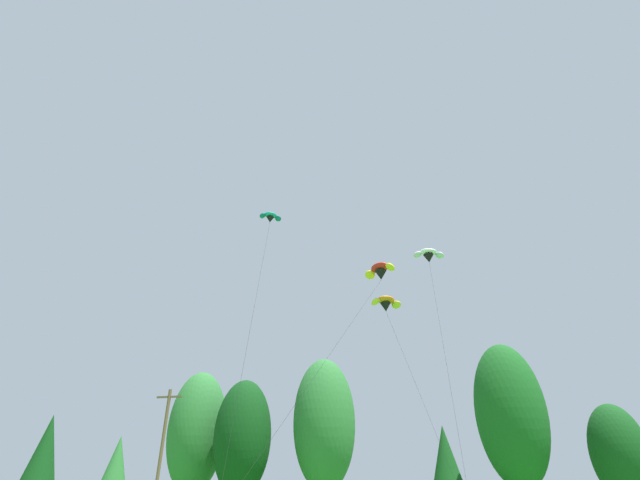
% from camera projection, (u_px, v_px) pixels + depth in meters
% --- Properties ---
extents(treeline_tree_a, '(3.97, 3.97, 10.77)m').
position_uv_depth(treeline_tree_a, '(43.00, 456.00, 48.98)').
color(treeline_tree_a, '#472D19').
rests_on(treeline_tree_a, ground_plane).
extents(treeline_tree_b, '(3.53, 3.53, 8.78)m').
position_uv_depth(treeline_tree_b, '(115.00, 470.00, 49.13)').
color(treeline_tree_b, '#472D19').
rests_on(treeline_tree_b, ground_plane).
extents(treeline_tree_c, '(5.81, 5.81, 14.87)m').
position_uv_depth(treeline_tree_c, '(197.00, 431.00, 49.06)').
color(treeline_tree_c, '#472D19').
rests_on(treeline_tree_c, ground_plane).
extents(treeline_tree_d, '(5.38, 5.38, 13.28)m').
position_uv_depth(treeline_tree_d, '(242.00, 437.00, 45.62)').
color(treeline_tree_d, '#472D19').
rests_on(treeline_tree_d, ground_plane).
extents(treeline_tree_e, '(5.99, 5.99, 15.52)m').
position_uv_depth(treeline_tree_e, '(324.00, 422.00, 46.81)').
color(treeline_tree_e, '#472D19').
rests_on(treeline_tree_e, ground_plane).
extents(treeline_tree_f, '(3.55, 3.55, 8.87)m').
position_uv_depth(treeline_tree_f, '(446.00, 464.00, 43.14)').
color(treeline_tree_f, '#472D19').
rests_on(treeline_tree_f, ground_plane).
extents(treeline_tree_g, '(5.94, 5.94, 15.35)m').
position_uv_depth(treeline_tree_g, '(511.00, 413.00, 41.77)').
color(treeline_tree_g, '#472D19').
rests_on(treeline_tree_g, ground_plane).
extents(treeline_tree_h, '(4.47, 4.47, 9.89)m').
position_uv_depth(treeline_tree_h, '(620.00, 454.00, 39.16)').
color(treeline_tree_h, '#472D19').
rests_on(treeline_tree_h, ground_plane).
extents(utility_pole, '(2.20, 0.26, 10.80)m').
position_uv_depth(utility_pole, '(161.00, 456.00, 37.85)').
color(utility_pole, brown).
rests_on(utility_pole, ground_plane).
extents(parafoil_kite_high_teal, '(3.30, 13.98, 24.15)m').
position_uv_depth(parafoil_kite_high_teal, '(270.00, 218.00, 43.89)').
color(parafoil_kite_high_teal, teal).
extents(parafoil_kite_mid_white, '(3.23, 11.03, 23.27)m').
position_uv_depth(parafoil_kite_mid_white, '(429.00, 255.00, 47.19)').
color(parafoil_kite_mid_white, white).
extents(parafoil_kite_far_red_yellow, '(8.77, 18.71, 20.25)m').
position_uv_depth(parafoil_kite_far_red_yellow, '(380.00, 271.00, 44.07)').
color(parafoil_kite_far_red_yellow, red).
extents(parafoil_kite_low_orange, '(5.81, 9.61, 17.81)m').
position_uv_depth(parafoil_kite_low_orange, '(386.00, 303.00, 43.62)').
color(parafoil_kite_low_orange, orange).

